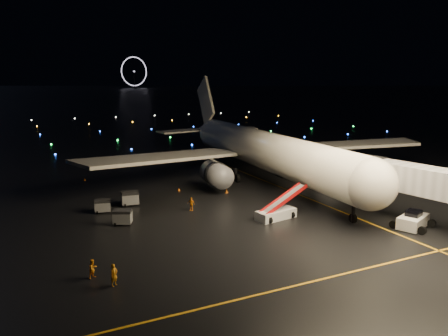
# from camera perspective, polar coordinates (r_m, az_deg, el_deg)

# --- Properties ---
(ground) EXTENTS (2000.00, 2000.00, 0.00)m
(ground) POSITION_cam_1_polar(r_m,az_deg,el_deg) (337.29, -21.98, 8.06)
(ground) COLOR black
(ground) RESTS_ON ground
(lane_centre) EXTENTS (0.25, 80.00, 0.02)m
(lane_centre) POSITION_cam_1_polar(r_m,az_deg,el_deg) (64.06, 8.53, -2.95)
(lane_centre) COLOR orange
(lane_centre) RESTS_ON ground
(lane_cross) EXTENTS (60.00, 0.25, 0.02)m
(lane_cross) POSITION_cam_1_polar(r_m,az_deg,el_deg) (35.59, 8.41, -15.17)
(lane_cross) COLOR orange
(lane_cross) RESTS_ON ground
(airliner) EXTENTS (61.18, 58.46, 16.44)m
(airliner) POSITION_cam_1_polar(r_m,az_deg,el_deg) (70.96, 4.07, 5.31)
(airliner) COLOR silver
(airliner) RESTS_ON ground
(pushback_tug) EXTENTS (4.65, 3.57, 1.97)m
(pushback_tug) POSITION_cam_1_polar(r_m,az_deg,el_deg) (51.94, 23.47, -6.15)
(pushback_tug) COLOR silver
(pushback_tug) RESTS_ON ground
(belt_loader) EXTENTS (7.35, 3.12, 3.45)m
(belt_loader) POSITION_cam_1_polar(r_m,az_deg,el_deg) (50.86, 6.83, -4.74)
(belt_loader) COLOR silver
(belt_loader) RESTS_ON ground
(crew_a) EXTENTS (0.79, 0.71, 1.82)m
(crew_a) POSITION_cam_1_polar(r_m,az_deg,el_deg) (36.16, -14.17, -13.38)
(crew_a) COLOR orange
(crew_a) RESTS_ON ground
(crew_b) EXTENTS (0.98, 0.93, 1.60)m
(crew_b) POSITION_cam_1_polar(r_m,az_deg,el_deg) (37.95, -16.74, -12.47)
(crew_b) COLOR orange
(crew_b) RESTS_ON ground
(crew_c) EXTENTS (0.97, 1.01, 1.69)m
(crew_c) POSITION_cam_1_polar(r_m,az_deg,el_deg) (53.96, -4.31, -4.70)
(crew_c) COLOR orange
(crew_c) RESTS_ON ground
(safety_cone_0) EXTENTS (0.60, 0.60, 0.53)m
(safety_cone_0) POSITION_cam_1_polar(r_m,az_deg,el_deg) (62.09, 0.33, -3.04)
(safety_cone_0) COLOR orange
(safety_cone_0) RESTS_ON ground
(safety_cone_1) EXTENTS (0.41, 0.41, 0.46)m
(safety_cone_1) POSITION_cam_1_polar(r_m,az_deg,el_deg) (67.86, -0.20, -1.80)
(safety_cone_1) COLOR orange
(safety_cone_1) RESTS_ON ground
(safety_cone_2) EXTENTS (0.50, 0.50, 0.46)m
(safety_cone_2) POSITION_cam_1_polar(r_m,az_deg,el_deg) (63.61, -5.92, -2.78)
(safety_cone_2) COLOR orange
(safety_cone_2) RESTS_ON ground
(safety_cone_3) EXTENTS (0.52, 0.52, 0.48)m
(safety_cone_3) POSITION_cam_1_polar(r_m,az_deg,el_deg) (73.02, -17.75, -1.40)
(safety_cone_3) COLOR orange
(safety_cone_3) RESTS_ON ground
(ferris_wheel) EXTENTS (49.33, 16.80, 52.00)m
(ferris_wheel) POSITION_cam_1_polar(r_m,az_deg,el_deg) (780.46, -11.65, 12.11)
(ferris_wheel) COLOR black
(ferris_wheel) RESTS_ON ground
(taxiway_lights) EXTENTS (164.00, 92.00, 0.36)m
(taxiway_lights) POSITION_cam_1_polar(r_m,az_deg,el_deg) (144.85, -16.43, 4.87)
(taxiway_lights) COLOR black
(taxiway_lights) RESTS_ON ground
(baggage_cart_0) EXTENTS (2.38, 2.09, 1.68)m
(baggage_cart_0) POSITION_cam_1_polar(r_m,az_deg,el_deg) (50.08, -13.11, -6.29)
(baggage_cart_0) COLOR gray
(baggage_cart_0) RESTS_ON ground
(baggage_cart_1) EXTENTS (2.25, 1.69, 1.78)m
(baggage_cart_1) POSITION_cam_1_polar(r_m,az_deg,el_deg) (57.29, -12.18, -3.92)
(baggage_cart_1) COLOR gray
(baggage_cart_1) RESTS_ON ground
(baggage_cart_2) EXTENTS (2.06, 1.62, 1.57)m
(baggage_cart_2) POSITION_cam_1_polar(r_m,az_deg,el_deg) (55.14, -15.57, -4.82)
(baggage_cart_2) COLOR gray
(baggage_cart_2) RESTS_ON ground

